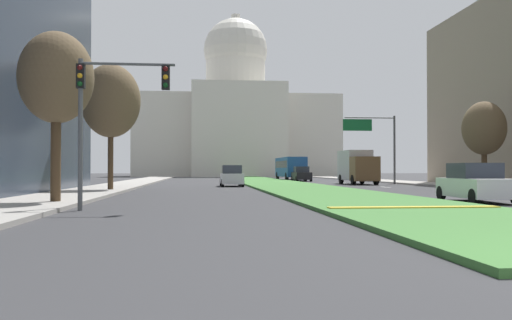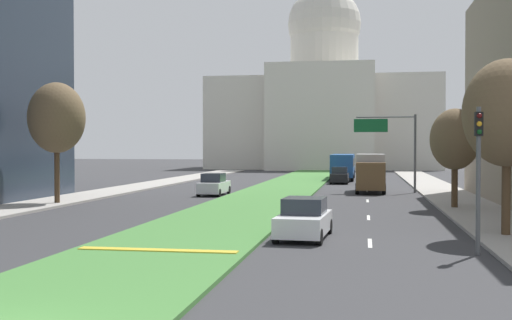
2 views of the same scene
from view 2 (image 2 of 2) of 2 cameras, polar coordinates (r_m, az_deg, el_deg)
name	(u,v)px [view 2 (image 2 of 2)]	position (r m, az deg, el deg)	size (l,w,h in m)	color
ground_plane	(291,185)	(63.53, 3.14, -2.27)	(260.00, 260.00, 0.00)	#333335
grass_median	(285,188)	(58.35, 2.56, -2.50)	(6.40, 93.98, 0.14)	#427A38
median_curb_nose	(157,250)	(22.99, -8.78, -7.94)	(5.76, 0.50, 0.04)	gold
lane_dashes_right	(367,188)	(59.60, 9.86, -2.50)	(0.16, 76.03, 0.01)	silver
sidewalk_left	(121,190)	(56.66, -11.93, -2.63)	(4.00, 93.98, 0.15)	#9E9991
sidewalk_right	(446,194)	(53.09, 16.61, -2.91)	(4.00, 93.98, 0.15)	#9E9991
capitol_building	(324,106)	(114.83, 6.07, 4.81)	(39.81, 23.64, 33.20)	beige
traffic_light_near_right	(478,161)	(23.63, 19.23, -0.06)	(0.28, 0.35, 5.20)	#515456
overhead_guide_sign	(392,137)	(54.34, 12.08, 2.01)	(5.13, 0.20, 6.50)	#515456
street_tree_right_near	(507,113)	(28.52, 21.46, 3.89)	(3.59, 3.59, 7.46)	#4C3823
street_tree_left_mid	(57,118)	(43.80, -17.36, 3.58)	(3.69, 3.69, 8.02)	#4C3823
street_tree_right_mid	(455,140)	(40.52, 17.32, 1.74)	(2.98, 2.98, 6.14)	#4C3823
sedan_lead_stopped	(304,219)	(26.71, 4.31, -5.30)	(2.17, 4.40, 1.68)	silver
sedan_midblock	(214,185)	(50.42, -3.78, -2.23)	(1.83, 4.40, 1.74)	silver
sedan_distant	(340,176)	(66.93, 7.47, -1.41)	(1.89, 4.14, 1.73)	black
box_truck_delivery	(370,172)	(54.34, 10.17, -1.09)	(2.40, 6.40, 3.20)	brown
city_bus	(343,164)	(75.20, 7.77, -0.39)	(2.62, 11.00, 2.95)	#1E4C8C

